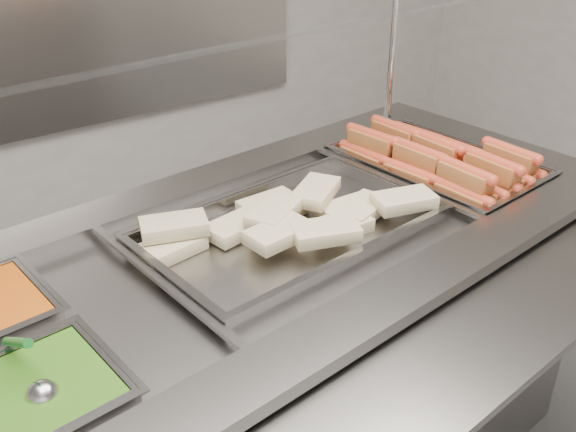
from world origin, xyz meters
TOP-DOWN VIEW (x-y plane):
  - back_panel at (0.00, 2.45)m, footprint 3.00×0.04m
  - steam_counter at (-0.04, 0.42)m, footprint 2.10×1.05m
  - tray_rail at (0.00, -0.13)m, footprint 1.97×0.55m
  - sneeze_guard at (-0.06, 0.66)m, footprint 1.81×0.45m
  - pan_hotdogs at (0.64, 0.47)m, footprint 0.41×0.62m
  - pan_wraps at (0.03, 0.43)m, footprint 0.77×0.49m
  - pan_peas at (-0.73, 0.21)m, footprint 0.34×0.28m
  - hotdogs_in_buns at (0.63, 0.47)m, footprint 0.36×0.58m
  - tortilla_wraps at (0.03, 0.44)m, footprint 0.77×0.39m
  - serving_spoon at (-0.69, 0.21)m, footprint 0.06×0.20m

SIDE VIEW (x-z plane):
  - steam_counter at x=-0.04m, z-range 0.00..0.97m
  - tray_rail at x=0.00m, z-range 0.89..0.95m
  - pan_hotdogs at x=0.64m, z-range 0.87..0.98m
  - pan_peas at x=-0.73m, z-range 0.88..0.98m
  - pan_wraps at x=0.03m, z-range 0.91..0.98m
  - hotdogs_in_buns at x=0.63m, z-range 0.92..1.04m
  - tortilla_wraps at x=0.03m, z-range 0.94..1.02m
  - serving_spoon at x=-0.69m, z-range 0.91..1.06m
  - back_panel at x=0.00m, z-range 0.60..1.80m
  - sneeze_guard at x=-0.06m, z-range 1.13..1.61m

